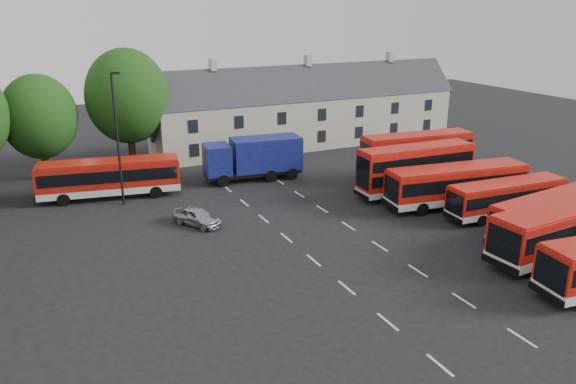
# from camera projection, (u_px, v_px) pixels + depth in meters

# --- Properties ---
(ground) EXTENTS (140.00, 140.00, 0.00)m
(ground) POSITION_uv_depth(u_px,v_px,m) (329.00, 273.00, 33.58)
(ground) COLOR black
(ground) RESTS_ON ground
(lane_markings) EXTENTS (5.15, 33.80, 0.01)m
(lane_markings) POSITION_uv_depth(u_px,v_px,m) (348.00, 253.00, 36.31)
(lane_markings) COLOR beige
(lane_markings) RESTS_ON ground
(terrace_houses) EXTENTS (35.70, 7.13, 10.06)m
(terrace_houses) POSITION_uv_depth(u_px,v_px,m) (307.00, 111.00, 63.76)
(terrace_houses) COLOR beige
(terrace_houses) RESTS_ON ground
(bus_row_b) EXTENTS (12.14, 3.55, 3.39)m
(bus_row_b) POSITION_uv_depth(u_px,v_px,m) (569.00, 225.00, 35.50)
(bus_row_b) COLOR silver
(bus_row_b) RESTS_ON ground
(bus_row_c) EXTENTS (11.23, 3.79, 3.11)m
(bus_row_c) POSITION_uv_depth(u_px,v_px,m) (555.00, 213.00, 38.04)
(bus_row_c) COLOR silver
(bus_row_c) RESTS_ON ground
(bus_row_d) EXTENTS (9.82, 2.81, 2.74)m
(bus_row_d) POSITION_uv_depth(u_px,v_px,m) (507.00, 195.00, 42.22)
(bus_row_d) COLOR silver
(bus_row_d) RESTS_ON ground
(bus_row_e) EXTENTS (11.79, 4.13, 3.26)m
(bus_row_e) POSITION_uv_depth(u_px,v_px,m) (457.00, 182.00, 44.32)
(bus_row_e) COLOR silver
(bus_row_e) RESTS_ON ground
(bus_dd_south) EXTENTS (10.32, 2.76, 4.20)m
(bus_dd_south) POSITION_uv_depth(u_px,v_px,m) (416.00, 167.00, 46.92)
(bus_dd_south) COLOR silver
(bus_dd_south) RESTS_ON ground
(bus_dd_north) EXTENTS (10.63, 3.44, 4.28)m
(bus_dd_north) POSITION_uv_depth(u_px,v_px,m) (417.00, 154.00, 50.96)
(bus_dd_north) COLOR silver
(bus_dd_north) RESTS_ON ground
(bus_north) EXTENTS (11.54, 4.47, 3.19)m
(bus_north) POSITION_uv_depth(u_px,v_px,m) (109.00, 175.00, 46.28)
(bus_north) COLOR silver
(bus_north) RESTS_ON ground
(box_truck) EXTENTS (9.06, 3.70, 3.85)m
(box_truck) POSITION_uv_depth(u_px,v_px,m) (254.00, 157.00, 51.07)
(box_truck) COLOR black
(box_truck) RESTS_ON ground
(silver_car) EXTENTS (3.33, 4.16, 1.33)m
(silver_car) POSITION_uv_depth(u_px,v_px,m) (197.00, 216.00, 40.78)
(silver_car) COLOR #B5B8BE
(silver_car) RESTS_ON ground
(lamppost) EXTENTS (0.73, 0.42, 10.54)m
(lamppost) POSITION_uv_depth(u_px,v_px,m) (117.00, 136.00, 43.44)
(lamppost) COLOR black
(lamppost) RESTS_ON ground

